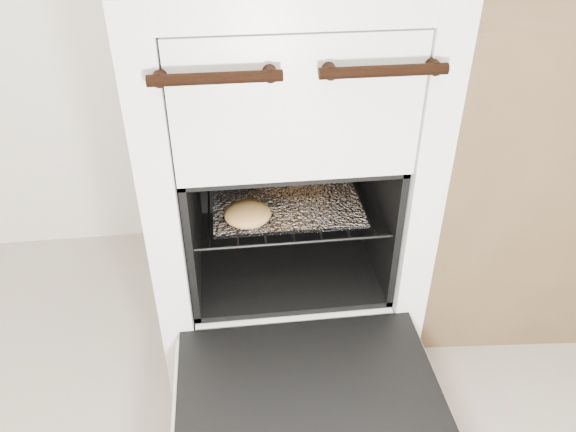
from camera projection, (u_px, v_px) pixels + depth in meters
name	position (u px, v px, depth m)	size (l,w,h in m)	color
stove	(281.00, 166.00, 1.33)	(0.58, 0.64, 0.89)	white
oven_door	(310.00, 401.00, 1.07)	(0.52, 0.40, 0.04)	black
oven_rack	(284.00, 193.00, 1.30)	(0.42, 0.40, 0.01)	black
foil_sheet	(285.00, 196.00, 1.28)	(0.33, 0.29, 0.01)	white
baked_rolls	(275.00, 181.00, 1.29)	(0.31, 0.31, 0.05)	#DFA459
counter	(557.00, 158.00, 1.44)	(0.80, 0.53, 0.80)	brown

